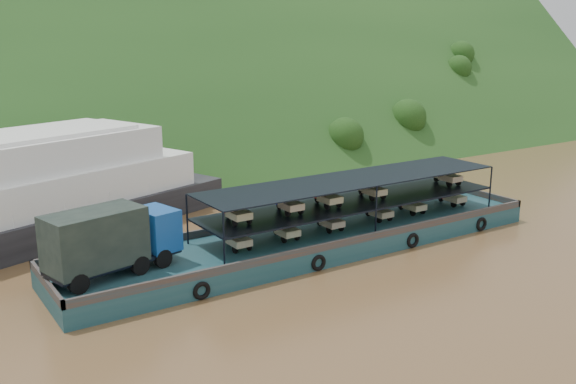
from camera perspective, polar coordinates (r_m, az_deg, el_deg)
ground at (r=46.08m, az=4.14°, el=-4.29°), size 160.00×160.00×0.00m
hillside at (r=76.88m, az=-12.39°, el=2.88°), size 140.00×39.60×39.60m
cargo_barge at (r=42.62m, az=0.12°, el=-3.99°), size 35.09×7.18×5.07m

